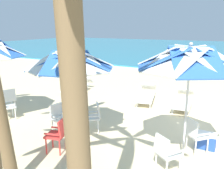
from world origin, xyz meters
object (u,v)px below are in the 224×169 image
at_px(plastic_chair_2, 94,116).
at_px(cooler_box, 206,140).
at_px(plastic_chair_1, 166,152).
at_px(plastic_chair_3, 59,117).
at_px(sun_lounger_2, 146,95).
at_px(beach_umbrella_1, 70,61).
at_px(plastic_chair_4, 58,133).
at_px(palm_tree_1, 73,16).
at_px(plastic_chair_0, 195,133).
at_px(plastic_chair_7, 9,99).
at_px(plastic_chair_5, 5,106).
at_px(beach_umbrella_0, 190,59).
at_px(sun_lounger_1, 183,100).
at_px(sun_lounger_3, 78,86).

distance_m(plastic_chair_2, cooler_box, 3.12).
bearing_deg(cooler_box, plastic_chair_1, -111.45).
height_order(plastic_chair_3, sun_lounger_2, plastic_chair_3).
bearing_deg(beach_umbrella_1, plastic_chair_4, -86.09).
distance_m(plastic_chair_1, palm_tree_1, 3.91).
relative_size(plastic_chair_0, plastic_chair_7, 1.00).
distance_m(beach_umbrella_1, plastic_chair_5, 3.36).
relative_size(plastic_chair_1, plastic_chair_4, 1.00).
height_order(plastic_chair_3, palm_tree_1, palm_tree_1).
xyz_separation_m(beach_umbrella_0, sun_lounger_2, (-2.35, 3.99, -2.09)).
distance_m(plastic_chair_5, plastic_chair_7, 0.81).
bearing_deg(palm_tree_1, plastic_chair_1, 87.26).
bearing_deg(plastic_chair_5, plastic_chair_2, 10.52).
xyz_separation_m(plastic_chair_4, sun_lounger_2, (0.47, 5.01, -0.22)).
bearing_deg(cooler_box, plastic_chair_7, -176.12).
bearing_deg(palm_tree_1, plastic_chair_7, 146.16).
bearing_deg(beach_umbrella_0, plastic_chair_1, -109.11).
bearing_deg(plastic_chair_7, plastic_chair_2, -0.32).
distance_m(plastic_chair_0, plastic_chair_2, 2.85).
xyz_separation_m(beach_umbrella_0, plastic_chair_7, (-6.33, 0.45, -1.88)).
distance_m(plastic_chair_1, sun_lounger_2, 5.13).
relative_size(plastic_chair_7, palm_tree_1, 0.18).
bearing_deg(sun_lounger_1, sun_lounger_3, -179.07).
height_order(plastic_chair_1, sun_lounger_3, plastic_chair_1).
relative_size(sun_lounger_1, palm_tree_1, 0.45).
bearing_deg(plastic_chair_7, plastic_chair_5, -46.79).
relative_size(beach_umbrella_0, plastic_chair_2, 3.16).
height_order(plastic_chair_2, plastic_chair_5, same).
distance_m(plastic_chair_4, plastic_chair_7, 3.79).
height_order(plastic_chair_5, cooler_box, plastic_chair_5).
xyz_separation_m(plastic_chair_0, plastic_chair_5, (-5.94, -0.69, 0.00)).
distance_m(sun_lounger_2, sun_lounger_3, 3.35).
bearing_deg(sun_lounger_1, plastic_chair_7, -147.83).
bearing_deg(plastic_chair_4, plastic_chair_0, 27.45).
height_order(plastic_chair_1, palm_tree_1, palm_tree_1).
bearing_deg(plastic_chair_2, plastic_chair_4, -95.71).
bearing_deg(plastic_chair_1, plastic_chair_7, 169.62).
bearing_deg(plastic_chair_4, plastic_chair_3, 128.22).
bearing_deg(plastic_chair_1, cooler_box, 68.55).
relative_size(plastic_chair_1, plastic_chair_7, 1.00).
height_order(plastic_chair_1, plastic_chair_2, same).
distance_m(plastic_chair_7, sun_lounger_2, 5.33).
bearing_deg(sun_lounger_2, sun_lounger_3, -177.14).
bearing_deg(plastic_chair_2, plastic_chair_1, -24.10).
bearing_deg(beach_umbrella_1, plastic_chair_0, 16.31).
bearing_deg(plastic_chair_5, sun_lounger_3, 88.96).
bearing_deg(sun_lounger_3, plastic_chair_3, -61.25).
relative_size(plastic_chair_0, sun_lounger_1, 0.39).
bearing_deg(plastic_chair_3, sun_lounger_2, 73.93).
xyz_separation_m(plastic_chair_3, sun_lounger_2, (1.18, 4.11, -0.22)).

